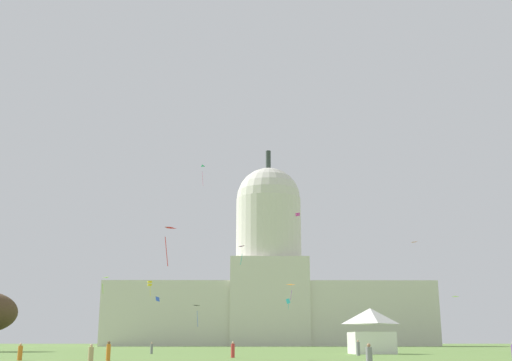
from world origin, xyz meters
name	(u,v)px	position (x,y,z in m)	size (l,w,h in m)	color
capitol_building	(269,288)	(4.31, 184.87, 19.52)	(110.34, 26.29, 68.85)	beige
event_tent	(371,331)	(13.84, 50.85, 2.98)	(5.89, 6.21, 5.94)	white
person_tan_mid_right	(91,355)	(-13.57, 11.05, 0.66)	(0.38, 0.38, 1.46)	tan
person_grey_aisle_center	(358,349)	(10.42, 41.08, 0.81)	(0.56, 0.56, 1.77)	gray
person_grey_edge_east	(152,349)	(-15.39, 51.75, 0.69)	(0.46, 0.46, 1.51)	gray
person_grey_lawn_far_left	(369,357)	(4.96, 4.41, 0.68)	(0.55, 0.55, 1.51)	gray
person_orange_front_right	(108,352)	(-14.51, 21.14, 0.77)	(0.45, 0.45, 1.66)	orange
person_red_mid_center	(233,350)	(-4.04, 31.52, 0.74)	(0.53, 0.53, 1.61)	red
person_orange_back_right	(20,353)	(-22.54, 22.38, 0.67)	(0.57, 0.57, 1.49)	orange
kite_yellow_low	(150,283)	(-26.76, 120.57, 15.32)	(1.19, 1.20, 3.65)	yellow
kite_lime_low	(102,281)	(-24.64, 60.78, 10.37)	(1.35, 1.36, 2.01)	#8CD133
kite_red_low	(167,234)	(-10.77, 28.03, 12.18)	(1.26, 1.26, 3.63)	red
kite_white_low	(455,298)	(36.87, 86.21, 9.69)	(1.35, 1.09, 0.29)	white
kite_blue_low	(158,299)	(-18.17, 74.96, 8.67)	(0.66, 1.06, 0.87)	blue
kite_cyan_low	(288,302)	(7.63, 130.29, 11.57)	(1.17, 0.69, 2.73)	#33BCDB
kite_violet_low	(238,250)	(-4.30, 71.94, 16.79)	(1.44, 1.88, 2.82)	purple
kite_orange_low	(292,287)	(6.59, 99.15, 12.71)	(1.73, 1.07, 2.97)	orange
kite_black_low	(198,308)	(-13.52, 103.46, 8.61)	(1.58, 1.60, 4.36)	black
kite_magenta_mid	(298,214)	(10.19, 126.65, 33.80)	(1.22, 1.24, 1.01)	#D1339E
kite_pink_low	(412,244)	(24.79, 69.24, 17.45)	(1.07, 1.39, 0.14)	pink
kite_turquoise_mid	(205,169)	(-11.09, 83.08, 34.04)	(1.12, 1.43, 3.68)	teal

